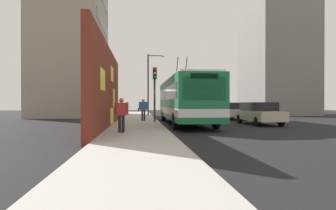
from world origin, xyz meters
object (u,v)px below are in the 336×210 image
parked_car_silver (230,110)px  pedestrian_midblock (143,108)px  city_bus (185,99)px  pedestrian_near_wall (121,112)px  traffic_light (155,85)px  street_lamp (150,80)px  parked_car_dark_gray (213,109)px  parked_car_champagne (259,113)px

parked_car_silver → pedestrian_midblock: (-3.65, 8.15, 0.32)m
city_bus → pedestrian_near_wall: size_ratio=7.26×
pedestrian_midblock → traffic_light: 2.36m
parked_car_silver → street_lamp: bearing=52.3°
parked_car_dark_gray → traffic_light: 13.21m
pedestrian_midblock → traffic_light: (-1.45, -0.80, 1.68)m
pedestrian_near_wall → traffic_light: traffic_light is taller
parked_car_dark_gray → traffic_light: size_ratio=1.20×
parked_car_silver → parked_car_dark_gray: (5.70, -0.00, 0.00)m
traffic_light → parked_car_silver: bearing=-55.3°
pedestrian_midblock → parked_car_dark_gray: bearing=-41.1°
parked_car_dark_gray → pedestrian_near_wall: size_ratio=2.97×
parked_car_silver → parked_car_dark_gray: size_ratio=0.92×
parked_car_silver → parked_car_champagne: bearing=-180.0°
city_bus → pedestrian_midblock: 3.57m
traffic_light → city_bus: bearing=-101.6°
city_bus → street_lamp: bearing=10.4°
parked_car_champagne → parked_car_dark_gray: same height
city_bus → street_lamp: size_ratio=1.71×
street_lamp → city_bus: bearing=-169.6°
traffic_light → parked_car_champagne: bearing=-98.9°
parked_car_champagne → traffic_light: 7.70m
city_bus → parked_car_champagne: size_ratio=2.45×
parked_car_silver → street_lamp: size_ratio=0.64×
city_bus → pedestrian_near_wall: bearing=147.5°
city_bus → parked_car_silver: city_bus is taller
parked_car_champagne → parked_car_silver: bearing=0.0°
traffic_light → pedestrian_midblock: bearing=29.0°
parked_car_champagne → parked_car_silver: (6.25, 0.00, -0.00)m
parked_car_champagne → pedestrian_midblock: pedestrian_midblock is taller
pedestrian_midblock → street_lamp: size_ratio=0.25×
parked_car_dark_gray → parked_car_silver: bearing=180.0°
pedestrian_midblock → parked_car_champagne: bearing=-107.7°
parked_car_champagne → pedestrian_near_wall: 10.94m
city_bus → parked_car_dark_gray: 12.42m
city_bus → traffic_light: city_bus is taller
parked_car_silver → pedestrian_midblock: pedestrian_midblock is taller
pedestrian_midblock → street_lamp: 9.74m
parked_car_dark_gray → street_lamp: street_lamp is taller
pedestrian_midblock → street_lamp: bearing=-5.6°
parked_car_champagne → parked_car_dark_gray: bearing=-0.0°
city_bus → parked_car_dark_gray: city_bus is taller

